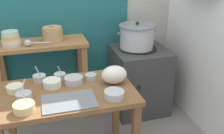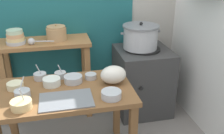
{
  "view_description": "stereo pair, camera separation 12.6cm",
  "coord_description": "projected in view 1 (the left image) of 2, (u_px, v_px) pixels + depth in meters",
  "views": [
    {
      "loc": [
        -0.21,
        -1.82,
        1.72
      ],
      "look_at": [
        0.37,
        0.17,
        0.82
      ],
      "focal_mm": 41.03,
      "sensor_mm": 36.0,
      "label": 1
    },
    {
      "loc": [
        -0.08,
        -1.85,
        1.72
      ],
      "look_at": [
        0.37,
        0.17,
        0.82
      ],
      "focal_mm": 41.03,
      "sensor_mm": 36.0,
      "label": 2
    }
  ],
  "objects": [
    {
      "name": "wall_right",
      "position": [
        219.0,
        6.0,
        2.36
      ],
      "size": [
        0.3,
        3.2,
        2.6
      ],
      "color": "white",
      "rests_on": "ground"
    },
    {
      "name": "prep_table",
      "position": [
        68.0,
        103.0,
        2.11
      ],
      "size": [
        1.1,
        0.66,
        0.72
      ],
      "color": "brown",
      "rests_on": "ground"
    },
    {
      "name": "back_shelf_table",
      "position": [
        42.0,
        62.0,
        2.75
      ],
      "size": [
        0.96,
        0.4,
        0.9
      ],
      "color": "#9E6B3D",
      "rests_on": "ground"
    },
    {
      "name": "stove_block",
      "position": [
        139.0,
        79.0,
        3.02
      ],
      "size": [
        0.6,
        0.61,
        0.78
      ],
      "color": "#383838",
      "rests_on": "ground"
    },
    {
      "name": "steamer_pot",
      "position": [
        137.0,
        36.0,
        2.82
      ],
      "size": [
        0.45,
        0.4,
        0.29
      ],
      "color": "#B7BABF",
      "rests_on": "stove_block"
    },
    {
      "name": "clay_pot",
      "position": [
        53.0,
        34.0,
        2.66
      ],
      "size": [
        0.21,
        0.21,
        0.18
      ],
      "color": "tan",
      "rests_on": "back_shelf_table"
    },
    {
      "name": "bowl_stack_enamel",
      "position": [
        11.0,
        39.0,
        2.53
      ],
      "size": [
        0.19,
        0.19,
        0.15
      ],
      "color": "#B7BABF",
      "rests_on": "back_shelf_table"
    },
    {
      "name": "ladle",
      "position": [
        29.0,
        43.0,
        2.52
      ],
      "size": [
        0.26,
        0.08,
        0.07
      ],
      "color": "#B7BABF",
      "rests_on": "back_shelf_table"
    },
    {
      "name": "serving_tray",
      "position": [
        69.0,
        101.0,
        1.91
      ],
      "size": [
        0.4,
        0.28,
        0.01
      ],
      "primitive_type": "cube",
      "color": "slate",
      "rests_on": "prep_table"
    },
    {
      "name": "plastic_bag",
      "position": [
        114.0,
        75.0,
        2.17
      ],
      "size": [
        0.22,
        0.17,
        0.16
      ],
      "primitive_type": "ellipsoid",
      "color": "silver",
      "rests_on": "prep_table"
    },
    {
      "name": "prep_bowl_0",
      "position": [
        114.0,
        94.0,
        1.95
      ],
      "size": [
        0.16,
        0.16,
        0.06
      ],
      "color": "#B7BABF",
      "rests_on": "prep_table"
    },
    {
      "name": "prep_bowl_1",
      "position": [
        24.0,
        107.0,
        1.78
      ],
      "size": [
        0.15,
        0.15,
        0.17
      ],
      "color": "#E5C684",
      "rests_on": "prep_table"
    },
    {
      "name": "prep_bowl_2",
      "position": [
        52.0,
        83.0,
        2.12
      ],
      "size": [
        0.15,
        0.15,
        0.06
      ],
      "color": "silver",
      "rests_on": "prep_table"
    },
    {
      "name": "prep_bowl_3",
      "position": [
        91.0,
        77.0,
        2.25
      ],
      "size": [
        0.1,
        0.1,
        0.05
      ],
      "color": "#B7BABF",
      "rests_on": "prep_table"
    },
    {
      "name": "prep_bowl_4",
      "position": [
        15.0,
        88.0,
        2.05
      ],
      "size": [
        0.13,
        0.13,
        0.05
      ],
      "color": "beige",
      "rests_on": "prep_table"
    },
    {
      "name": "prep_bowl_5",
      "position": [
        24.0,
        96.0,
        1.92
      ],
      "size": [
        0.12,
        0.12,
        0.16
      ],
      "color": "#B7BABF",
      "rests_on": "prep_table"
    },
    {
      "name": "prep_bowl_6",
      "position": [
        60.0,
        76.0,
        2.26
      ],
      "size": [
        0.1,
        0.1,
        0.14
      ],
      "color": "#B7BABF",
      "rests_on": "prep_table"
    },
    {
      "name": "prep_bowl_7",
      "position": [
        39.0,
        78.0,
        2.22
      ],
      "size": [
        0.11,
        0.11,
        0.15
      ],
      "color": "#B7BABF",
      "rests_on": "prep_table"
    },
    {
      "name": "prep_bowl_8",
      "position": [
        74.0,
        80.0,
        2.18
      ],
      "size": [
        0.16,
        0.16,
        0.06
      ],
      "color": "#B7BABF",
      "rests_on": "prep_table"
    }
  ]
}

